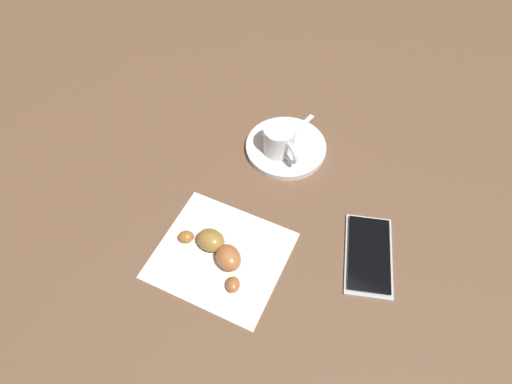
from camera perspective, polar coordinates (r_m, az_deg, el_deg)
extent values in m
plane|color=brown|center=(0.76, 0.60, -1.97)|extent=(1.80, 1.80, 0.00)
cylinder|color=silver|center=(0.84, 3.81, 5.66)|extent=(0.15, 0.15, 0.01)
cylinder|color=silver|center=(0.81, 2.94, 6.67)|extent=(0.06, 0.06, 0.05)
cylinder|color=#43270E|center=(0.81, 2.95, 6.83)|extent=(0.05, 0.05, 0.00)
torus|color=silver|center=(0.79, 4.23, 4.98)|extent=(0.03, 0.04, 0.04)
cube|color=silver|center=(0.86, 5.39, 7.97)|extent=(0.09, 0.02, 0.00)
ellipsoid|color=silver|center=(0.83, 2.94, 5.82)|extent=(0.03, 0.02, 0.01)
cube|color=white|center=(0.85, 2.73, 7.57)|extent=(0.06, 0.05, 0.01)
cube|color=silver|center=(0.72, -4.49, -7.95)|extent=(0.20, 0.21, 0.00)
ellipsoid|color=#A86033|center=(0.68, -2.91, -11.64)|extent=(0.03, 0.03, 0.02)
ellipsoid|color=#AA6538|center=(0.69, -3.50, -8.29)|extent=(0.05, 0.06, 0.03)
ellipsoid|color=olive|center=(0.71, -5.74, -6.08)|extent=(0.04, 0.05, 0.03)
ellipsoid|color=#9C6429|center=(0.73, -8.85, -5.60)|extent=(0.03, 0.03, 0.02)
cube|color=#BABCBB|center=(0.73, 14.10, -7.70)|extent=(0.16, 0.12, 0.01)
cube|color=black|center=(0.73, 14.17, -7.53)|extent=(0.15, 0.11, 0.00)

